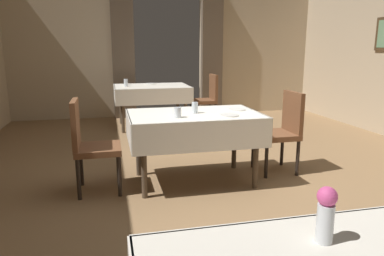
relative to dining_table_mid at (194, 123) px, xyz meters
name	(u,v)px	position (x,y,z in m)	size (l,w,h in m)	color
ground	(233,184)	(0.38, -0.18, -0.65)	(10.08, 10.08, 0.00)	olive
wall_back	(168,42)	(0.38, 4.00, 0.87)	(6.40, 0.27, 3.00)	tan
dining_table_mid	(194,123)	(0.00, 0.00, 0.00)	(1.37, 0.89, 0.75)	#4C3D2D
dining_table_far	(152,91)	(-0.10, 2.86, 0.01)	(1.32, 0.99, 0.75)	#4C3D2D
chair_mid_left	(89,142)	(-1.07, -0.04, -0.13)	(0.44, 0.44, 0.93)	black
chair_mid_right	(283,128)	(1.07, 0.10, -0.13)	(0.44, 0.44, 0.93)	black
chair_far_right	(207,97)	(0.94, 2.89, -0.13)	(0.45, 0.44, 0.93)	black
flower_vase_near	(326,213)	(-0.15, -2.59, 0.21)	(0.07, 0.07, 0.21)	silver
glass_mid_a	(195,108)	(0.01, 0.00, 0.16)	(0.06, 0.06, 0.12)	silver
plate_mid_b	(237,109)	(0.50, 0.09, 0.11)	(0.19, 0.19, 0.01)	white
plate_mid_c	(229,115)	(0.31, -0.23, 0.11)	(0.19, 0.19, 0.01)	white
glass_mid_d	(178,113)	(-0.21, -0.20, 0.15)	(0.07, 0.07, 0.10)	silver
glass_far_a	(126,84)	(-0.56, 2.82, 0.15)	(0.07, 0.07, 0.09)	silver
plate_far_b	(151,84)	(-0.08, 3.17, 0.11)	(0.20, 0.20, 0.01)	white
glass_far_c	(126,82)	(-0.54, 3.10, 0.16)	(0.07, 0.07, 0.11)	silver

